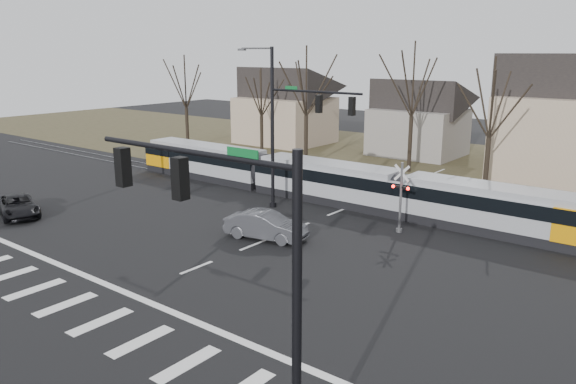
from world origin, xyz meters
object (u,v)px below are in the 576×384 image
Objects in this scene: suv at (18,206)px; rail_crossing_signal at (401,200)px; sedan at (266,226)px; tram at (327,180)px.

rail_crossing_signal is (20.09, 11.66, 1.25)m from suv.
sedan is at bearing -132.89° from rail_crossing_signal.
rail_crossing_signal is (5.15, 5.55, 1.14)m from sedan.
suv is (-14.94, -6.11, -0.12)m from sedan.
sedan is 16.14m from suv.
suv is 1.24× the size of rail_crossing_signal.
tram is 7.85m from rail_crossing_signal.
rail_crossing_signal reaches higher than suv.
rail_crossing_signal is (7.16, -3.21, 0.43)m from tram.
tram is at bearing 0.32° from sedan.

